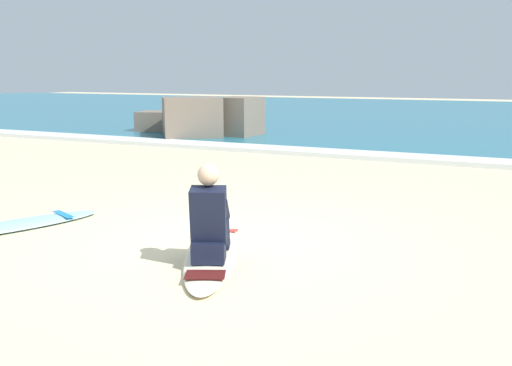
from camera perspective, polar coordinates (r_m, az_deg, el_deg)
The scene contains 7 objects.
ground_plane at distance 6.27m, azimuth -3.60°, elevation -6.18°, with size 80.00×80.00×0.00m, color beige.
sea at distance 26.23m, azimuth 18.80°, elevation 6.58°, with size 80.00×28.00×0.10m, color teal.
breaking_foam at distance 12.77m, azimuth 11.75°, elevation 2.76°, with size 80.00×0.90×0.11m, color white.
surfboard_main at distance 5.87m, azimuth -4.49°, elevation -7.04°, with size 1.49×2.43×0.08m.
surfer_seated at distance 5.48m, azimuth -4.78°, elevation -4.00°, with size 0.58×0.77×0.95m.
surfboard_spare_near at distance 7.47m, azimuth -23.17°, elevation -3.95°, with size 1.27×2.05×0.08m.
rock_outcrop_distant at distance 16.70m, azimuth -5.74°, elevation 6.47°, with size 4.18×3.23×1.21m.
Camera 1 is at (2.88, -5.25, 1.86)m, focal length 38.96 mm.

